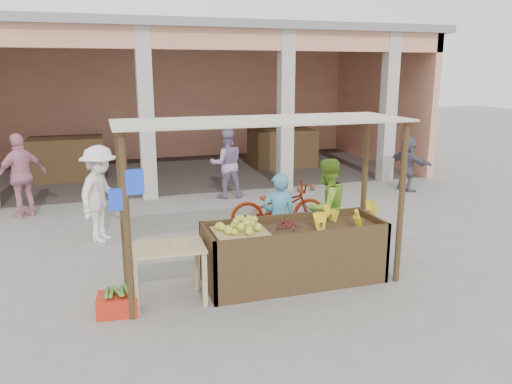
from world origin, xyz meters
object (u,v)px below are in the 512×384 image
object	(u,v)px
vendor_green	(326,205)
side_table	(167,256)
red_crate	(118,304)
fruit_stall	(294,256)
motorcycle	(278,206)
vendor_blue	(279,216)

from	to	relation	value
vendor_green	side_table	bearing A→B (deg)	-0.21
side_table	red_crate	world-z (taller)	side_table
fruit_stall	red_crate	bearing A→B (deg)	-173.82
motorcycle	vendor_green	bearing A→B (deg)	-161.11
vendor_blue	fruit_stall	bearing A→B (deg)	97.23
red_crate	motorcycle	bearing A→B (deg)	45.68
fruit_stall	vendor_blue	world-z (taller)	vendor_blue
fruit_stall	motorcycle	world-z (taller)	motorcycle
vendor_green	motorcycle	xyz separation A→B (m)	(-0.34, 1.38, -0.35)
vendor_blue	motorcycle	xyz separation A→B (m)	(0.55, 1.53, -0.28)
fruit_stall	side_table	world-z (taller)	fruit_stall
vendor_blue	vendor_green	size ratio (longest dim) A/B	0.92
fruit_stall	vendor_green	world-z (taller)	vendor_green
vendor_blue	vendor_green	world-z (taller)	vendor_green
side_table	red_crate	xyz separation A→B (m)	(-0.67, -0.14, -0.52)
red_crate	vendor_green	world-z (taller)	vendor_green
fruit_stall	vendor_green	size ratio (longest dim) A/B	1.51
fruit_stall	red_crate	xyz separation A→B (m)	(-2.51, -0.27, -0.27)
side_table	motorcycle	bearing A→B (deg)	46.51
vendor_blue	motorcycle	bearing A→B (deg)	-99.94
side_table	red_crate	bearing A→B (deg)	-165.77
motorcycle	side_table	bearing A→B (deg)	139.55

